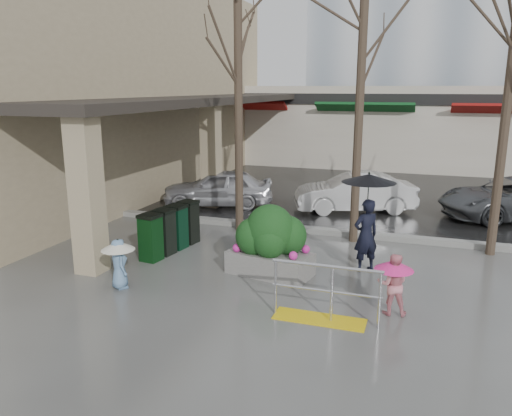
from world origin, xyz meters
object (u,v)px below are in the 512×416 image
Objects in this scene: child_blue at (119,258)px; news_boxes at (171,229)px; tree_west at (238,42)px; tree_midwest at (363,32)px; handrail at (323,300)px; planter at (271,241)px; child_pink at (393,279)px; car_b at (355,192)px; woman at (367,213)px; car_a at (218,188)px.

news_boxes is (-0.15, 2.42, -0.08)m from child_blue.
tree_midwest is (3.20, 0.00, 0.15)m from tree_west.
planter is (-1.52, 1.82, 0.36)m from handrail.
child_pink is 5.73m from news_boxes.
tree_midwest is 5.66m from car_b.
handrail is 0.50× the size of car_b.
woman is 1.97× the size of child_pink.
tree_midwest is at bearing 36.75° from news_boxes.
child_pink is 7.59m from car_b.
child_pink reaches higher than news_boxes.
car_a is (-4.94, 2.56, -4.60)m from tree_midwest.
woman is 0.60× the size of car_a.
child_blue is 8.71m from car_b.
child_pink is at bearing 24.20° from car_a.
tree_west is at bearing -57.92° from child_blue.
tree_midwest is 5.56m from planter.
news_boxes is (-4.15, -2.27, -4.68)m from tree_midwest.
tree_midwest is 6.24× the size of child_pink.
planter is 6.60m from car_a.
handrail is 7.52m from tree_west.
planter is 2.88m from news_boxes.
child_blue is (-4.16, 0.11, 0.26)m from handrail.
car_a is (-6.21, 6.70, -0.02)m from child_pink.
tree_west is 5.72m from woman.
car_a reaches higher than child_pink.
handrail is 5.00m from news_boxes.
tree_west reaches higher than news_boxes.
tree_midwest is 6.65m from news_boxes.
news_boxes is at bearing -37.24° from woman.
woman is at bearing -29.49° from tree_west.
car_b is at bearing 64.16° from news_boxes.
tree_west reaches higher than planter.
child_blue is 0.54× the size of planter.
news_boxes is 4.90m from car_a.
tree_west is 5.16m from news_boxes.
woman is 4.75m from news_boxes.
child_blue is at bearing -147.01° from planter.
woman reaches higher than child_blue.
handrail is at bearing -88.09° from tree_midwest.
tree_midwest reaches higher than car_a.
tree_midwest is 3.45× the size of news_boxes.
tree_west is 0.97× the size of tree_midwest.
car_b is (2.76, 3.25, -4.45)m from tree_west.
woman is 1.09× the size of news_boxes.
news_boxes is (-4.69, -0.16, -0.75)m from woman.
car_a is (-0.80, 4.83, 0.07)m from news_boxes.
woman reaches higher than car_a.
car_a is at bearing 152.66° from tree_midwest.
planter is at bearing -58.28° from tree_west.
news_boxes is at bearing -112.59° from tree_west.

